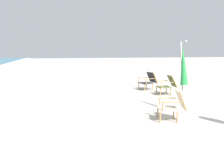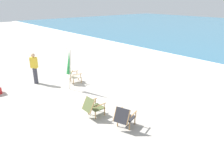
{
  "view_description": "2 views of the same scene",
  "coord_description": "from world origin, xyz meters",
  "views": [
    {
      "loc": [
        -8.12,
        4.28,
        1.89
      ],
      "look_at": [
        1.56,
        2.54,
        0.53
      ],
      "focal_mm": 42.0,
      "sensor_mm": 36.0,
      "label": 1
    },
    {
      "loc": [
        7.86,
        -4.0,
        4.18
      ],
      "look_at": [
        1.21,
        1.66,
        0.79
      ],
      "focal_mm": 35.0,
      "sensor_mm": 36.0,
      "label": 2
    }
  ],
  "objects": [
    {
      "name": "ground_plane",
      "position": [
        0.0,
        0.0,
        0.0
      ],
      "size": [
        80.0,
        80.0,
        0.0
      ],
      "primitive_type": "plane",
      "color": "#B2AAA0"
    },
    {
      "name": "surf_band",
      "position": [
        0.0,
        10.75,
        0.03
      ],
      "size": [
        80.0,
        1.1,
        0.06
      ],
      "primitive_type": "cube",
      "color": "white",
      "rests_on": "ground"
    },
    {
      "name": "beach_chair_mid_center",
      "position": [
        1.79,
        0.21,
        0.42
      ],
      "size": [
        0.6,
        0.75,
        0.79
      ],
      "color": "#515B33",
      "rests_on": "ground"
    },
    {
      "name": "beach_chair_front_right",
      "position": [
        -1.82,
        1.52,
        0.43
      ],
      "size": [
        0.71,
        0.81,
        0.81
      ],
      "color": "beige",
      "rests_on": "ground"
    },
    {
      "name": "beach_chair_far_center",
      "position": [
        3.14,
        0.58,
        0.43
      ],
      "size": [
        0.78,
        0.87,
        0.8
      ],
      "color": "#28282D",
      "rests_on": "ground"
    },
    {
      "name": "umbrella_furled_green",
      "position": [
        -1.03,
        0.9,
        1.37
      ],
      "size": [
        0.47,
        0.23,
        2.1
      ],
      "color": "#B7B2A8",
      "rests_on": "ground"
    },
    {
      "name": "person_near_chairs",
      "position": [
        -3.03,
        -0.02,
        0.84
      ],
      "size": [
        0.39,
        0.38,
        1.63
      ],
      "color": "#383842",
      "rests_on": "ground"
    }
  ]
}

